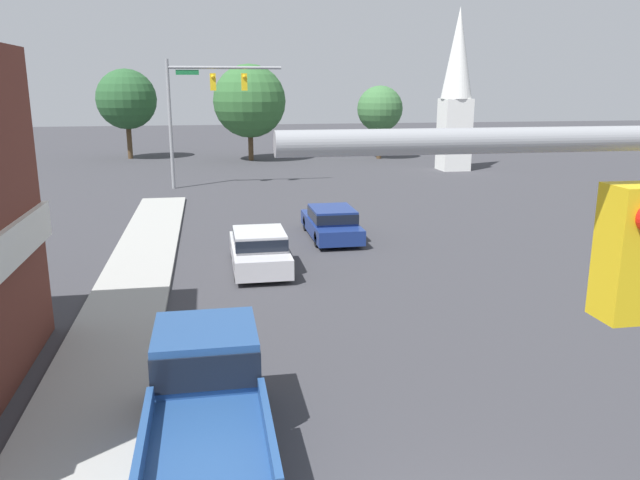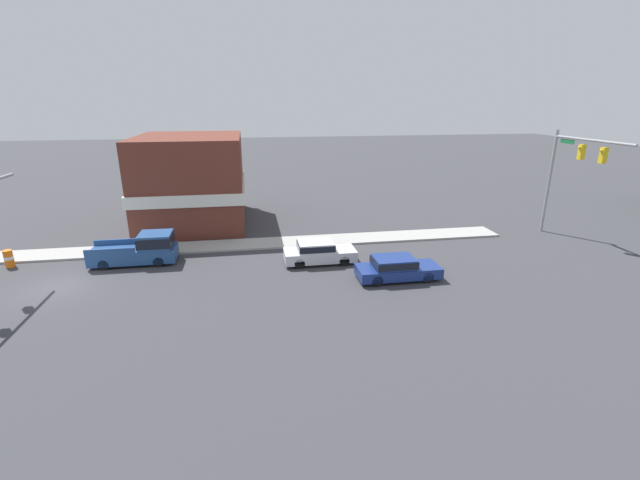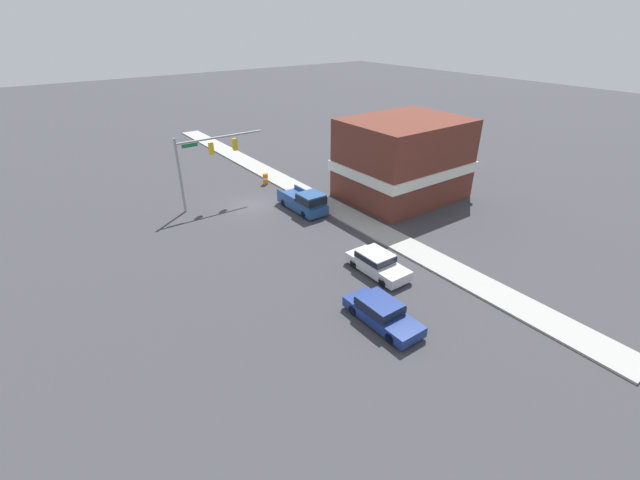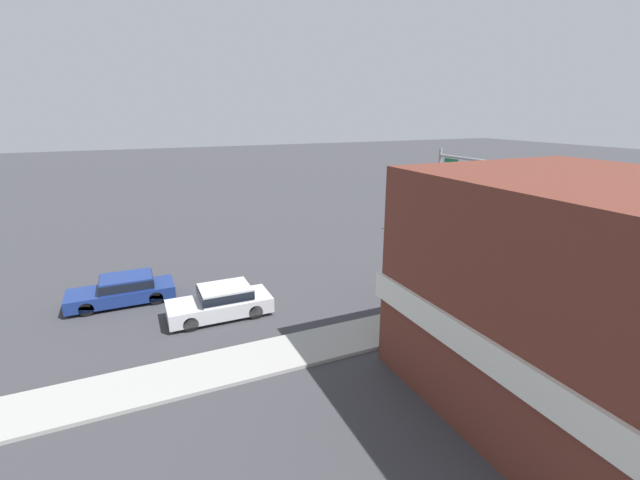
# 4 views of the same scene
# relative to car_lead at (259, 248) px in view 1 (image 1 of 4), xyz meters

# --- Properties ---
(far_signal_assembly) EXTENTS (7.13, 0.49, 7.99)m
(far_signal_assembly) POSITION_rel_car_lead_xyz_m (-1.86, 18.95, 5.00)
(far_signal_assembly) COLOR gray
(far_signal_assembly) RESTS_ON ground
(car_lead) EXTENTS (1.92, 4.62, 1.44)m
(car_lead) POSITION_rel_car_lead_xyz_m (0.00, 0.00, 0.00)
(car_lead) COLOR black
(car_lead) RESTS_ON ground
(car_oncoming) EXTENTS (1.90, 4.89, 1.36)m
(car_oncoming) POSITION_rel_car_lead_xyz_m (3.44, 4.09, -0.03)
(car_oncoming) COLOR black
(car_oncoming) RESTS_ON ground
(pickup_truck_parked) EXTENTS (2.03, 5.28, 1.97)m
(pickup_truck_parked) POSITION_rel_car_lead_xyz_m (-1.85, -11.22, 0.21)
(pickup_truck_parked) COLOR black
(pickup_truck_parked) RESTS_ON ground
(church_steeple) EXTENTS (2.34, 2.34, 12.07)m
(church_steeple) POSITION_rel_car_lead_xyz_m (17.09, 24.40, 5.56)
(church_steeple) COLOR white
(church_steeple) RESTS_ON ground
(backdrop_tree_left_far) EXTENTS (5.24, 5.24, 7.85)m
(backdrop_tree_left_far) POSITION_rel_car_lead_xyz_m (-8.56, 36.69, 4.46)
(backdrop_tree_left_far) COLOR #4C3823
(backdrop_tree_left_far) RESTS_ON ground
(backdrop_tree_left_mid) EXTENTS (6.24, 6.24, 8.21)m
(backdrop_tree_left_mid) POSITION_rel_car_lead_xyz_m (2.03, 33.51, 4.33)
(backdrop_tree_left_mid) COLOR #4C3823
(backdrop_tree_left_mid) RESTS_ON ground
(backdrop_tree_center) EXTENTS (4.01, 4.01, 6.41)m
(backdrop_tree_center) POSITION_rel_car_lead_xyz_m (13.44, 32.76, 3.62)
(backdrop_tree_center) COLOR #4C3823
(backdrop_tree_center) RESTS_ON ground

